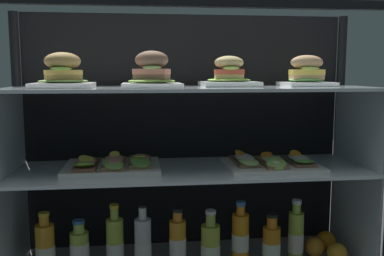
{
  "coord_description": "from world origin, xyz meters",
  "views": [
    {
      "loc": [
        -0.19,
        -1.55,
        0.76
      ],
      "look_at": [
        0.0,
        0.0,
        0.56
      ],
      "focal_mm": 40.61,
      "sensor_mm": 36.0,
      "label": 1
    }
  ],
  "objects_px": {
    "juice_bottle_front_left_end": "(143,245)",
    "juice_bottle_front_second": "(296,237)",
    "open_sandwich_tray_near_left_corner": "(271,163)",
    "juice_bottle_front_right_end": "(115,244)",
    "juice_bottle_near_post": "(271,245)",
    "juice_bottle_back_center": "(45,250)",
    "juice_bottle_front_middle": "(80,250)",
    "juice_bottle_tucked_behind": "(178,244)",
    "plated_roll_sandwich_mid_left": "(152,75)",
    "orange_fruit_near_left_post": "(326,241)",
    "plated_roll_sandwich_mid_right": "(229,76)",
    "plated_roll_sandwich_near_right_corner": "(307,75)",
    "open_sandwich_tray_right_of_center": "(113,164)",
    "juice_bottle_back_right": "(240,239)",
    "plated_roll_sandwich_left_of_center": "(63,75)",
    "orange_fruit_rolled_forward": "(314,247)",
    "orange_fruit_beside_bottles": "(337,253)",
    "juice_bottle_front_fourth": "(210,247)"
  },
  "relations": [
    {
      "from": "juice_bottle_front_left_end",
      "to": "orange_fruit_near_left_post",
      "type": "xyz_separation_m",
      "value": [
        0.74,
        0.09,
        -0.06
      ]
    },
    {
      "from": "open_sandwich_tray_right_of_center",
      "to": "juice_bottle_front_fourth",
      "type": "relative_size",
      "value": 1.54
    },
    {
      "from": "juice_bottle_near_post",
      "to": "juice_bottle_back_center",
      "type": "bearing_deg",
      "value": 179.37
    },
    {
      "from": "plated_roll_sandwich_near_right_corner",
      "to": "orange_fruit_beside_bottles",
      "type": "relative_size",
      "value": 2.36
    },
    {
      "from": "plated_roll_sandwich_near_right_corner",
      "to": "juice_bottle_near_post",
      "type": "xyz_separation_m",
      "value": [
        -0.14,
        -0.07,
        -0.63
      ]
    },
    {
      "from": "plated_roll_sandwich_mid_right",
      "to": "open_sandwich_tray_right_of_center",
      "type": "relative_size",
      "value": 0.6
    },
    {
      "from": "plated_roll_sandwich_left_of_center",
      "to": "juice_bottle_near_post",
      "type": "distance_m",
      "value": 0.97
    },
    {
      "from": "juice_bottle_front_left_end",
      "to": "juice_bottle_tucked_behind",
      "type": "relative_size",
      "value": 1.08
    },
    {
      "from": "juice_bottle_front_middle",
      "to": "plated_roll_sandwich_mid_left",
      "type": "bearing_deg",
      "value": -2.45
    },
    {
      "from": "open_sandwich_tray_right_of_center",
      "to": "juice_bottle_tucked_behind",
      "type": "xyz_separation_m",
      "value": [
        0.23,
        -0.04,
        -0.29
      ]
    },
    {
      "from": "juice_bottle_back_center",
      "to": "orange_fruit_rolled_forward",
      "type": "bearing_deg",
      "value": 2.83
    },
    {
      "from": "open_sandwich_tray_near_left_corner",
      "to": "juice_bottle_front_middle",
      "type": "relative_size",
      "value": 1.73
    },
    {
      "from": "juice_bottle_back_center",
      "to": "juice_bottle_front_fourth",
      "type": "distance_m",
      "value": 0.59
    },
    {
      "from": "juice_bottle_tucked_behind",
      "to": "orange_fruit_beside_bottles",
      "type": "relative_size",
      "value": 3.07
    },
    {
      "from": "open_sandwich_tray_near_left_corner",
      "to": "juice_bottle_front_left_end",
      "type": "height_order",
      "value": "open_sandwich_tray_near_left_corner"
    },
    {
      "from": "juice_bottle_front_right_end",
      "to": "orange_fruit_rolled_forward",
      "type": "distance_m",
      "value": 0.77
    },
    {
      "from": "plated_roll_sandwich_near_right_corner",
      "to": "plated_roll_sandwich_mid_left",
      "type": "bearing_deg",
      "value": -174.27
    },
    {
      "from": "plated_roll_sandwich_mid_left",
      "to": "juice_bottle_back_right",
      "type": "relative_size",
      "value": 0.83
    },
    {
      "from": "open_sandwich_tray_near_left_corner",
      "to": "juice_bottle_front_fourth",
      "type": "relative_size",
      "value": 1.54
    },
    {
      "from": "juice_bottle_near_post",
      "to": "orange_fruit_beside_bottles",
      "type": "xyz_separation_m",
      "value": [
        0.26,
        -0.0,
        -0.04
      ]
    },
    {
      "from": "juice_bottle_front_left_end",
      "to": "juice_bottle_front_second",
      "type": "height_order",
      "value": "juice_bottle_front_left_end"
    },
    {
      "from": "juice_bottle_front_right_end",
      "to": "juice_bottle_near_post",
      "type": "relative_size",
      "value": 1.23
    },
    {
      "from": "orange_fruit_beside_bottles",
      "to": "orange_fruit_near_left_post",
      "type": "bearing_deg",
      "value": 86.82
    },
    {
      "from": "plated_roll_sandwich_mid_right",
      "to": "orange_fruit_rolled_forward",
      "type": "xyz_separation_m",
      "value": [
        0.34,
        -0.03,
        -0.66
      ]
    },
    {
      "from": "plated_roll_sandwich_near_right_corner",
      "to": "juice_bottle_front_left_end",
      "type": "bearing_deg",
      "value": -174.86
    },
    {
      "from": "juice_bottle_near_post",
      "to": "orange_fruit_near_left_post",
      "type": "xyz_separation_m",
      "value": [
        0.26,
        0.11,
        -0.04
      ]
    },
    {
      "from": "plated_roll_sandwich_mid_right",
      "to": "juice_bottle_front_fourth",
      "type": "height_order",
      "value": "plated_roll_sandwich_mid_right"
    },
    {
      "from": "juice_bottle_front_left_end",
      "to": "juice_bottle_front_second",
      "type": "bearing_deg",
      "value": 1.31
    },
    {
      "from": "juice_bottle_front_right_end",
      "to": "orange_fruit_near_left_post",
      "type": "distance_m",
      "value": 0.84
    },
    {
      "from": "plated_roll_sandwich_mid_left",
      "to": "juice_bottle_front_right_end",
      "type": "bearing_deg",
      "value": 170.22
    },
    {
      "from": "juice_bottle_tucked_behind",
      "to": "juice_bottle_back_right",
      "type": "relative_size",
      "value": 0.94
    },
    {
      "from": "juice_bottle_front_right_end",
      "to": "juice_bottle_front_left_end",
      "type": "distance_m",
      "value": 0.1
    },
    {
      "from": "juice_bottle_front_second",
      "to": "orange_fruit_rolled_forward",
      "type": "xyz_separation_m",
      "value": [
        0.09,
        0.03,
        -0.06
      ]
    },
    {
      "from": "plated_roll_sandwich_left_of_center",
      "to": "juice_bottle_back_center",
      "type": "xyz_separation_m",
      "value": [
        -0.08,
        -0.0,
        -0.61
      ]
    },
    {
      "from": "plated_roll_sandwich_near_right_corner",
      "to": "orange_fruit_near_left_post",
      "type": "distance_m",
      "value": 0.68
    },
    {
      "from": "juice_bottle_back_center",
      "to": "juice_bottle_front_middle",
      "type": "bearing_deg",
      "value": 8.13
    },
    {
      "from": "plated_roll_sandwich_mid_left",
      "to": "plated_roll_sandwich_mid_right",
      "type": "bearing_deg",
      "value": 13.9
    },
    {
      "from": "juice_bottle_front_left_end",
      "to": "juice_bottle_near_post",
      "type": "relative_size",
      "value": 1.24
    },
    {
      "from": "open_sandwich_tray_near_left_corner",
      "to": "juice_bottle_tucked_behind",
      "type": "bearing_deg",
      "value": -178.62
    },
    {
      "from": "plated_roll_sandwich_mid_left",
      "to": "juice_bottle_near_post",
      "type": "distance_m",
      "value": 0.77
    },
    {
      "from": "plated_roll_sandwich_left_of_center",
      "to": "plated_roll_sandwich_mid_right",
      "type": "height_order",
      "value": "plated_roll_sandwich_left_of_center"
    },
    {
      "from": "juice_bottle_front_middle",
      "to": "juice_bottle_tucked_behind",
      "type": "distance_m",
      "value": 0.35
    },
    {
      "from": "juice_bottle_back_center",
      "to": "juice_bottle_front_left_end",
      "type": "xyz_separation_m",
      "value": [
        0.34,
        0.01,
        -0.0
      ]
    },
    {
      "from": "juice_bottle_front_left_end",
      "to": "orange_fruit_near_left_post",
      "type": "distance_m",
      "value": 0.75
    },
    {
      "from": "plated_roll_sandwich_near_right_corner",
      "to": "open_sandwich_tray_right_of_center",
      "type": "relative_size",
      "value": 0.52
    },
    {
      "from": "open_sandwich_tray_near_left_corner",
      "to": "juice_bottle_front_right_end",
      "type": "bearing_deg",
      "value": 178.26
    },
    {
      "from": "plated_roll_sandwich_mid_left",
      "to": "juice_bottle_back_center",
      "type": "height_order",
      "value": "plated_roll_sandwich_mid_left"
    },
    {
      "from": "juice_bottle_front_left_end",
      "to": "orange_fruit_beside_bottles",
      "type": "height_order",
      "value": "juice_bottle_front_left_end"
    },
    {
      "from": "orange_fruit_near_left_post",
      "to": "juice_bottle_back_center",
      "type": "bearing_deg",
      "value": -174.59
    },
    {
      "from": "open_sandwich_tray_near_left_corner",
      "to": "orange_fruit_rolled_forward",
      "type": "height_order",
      "value": "open_sandwich_tray_near_left_corner"
    }
  ]
}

